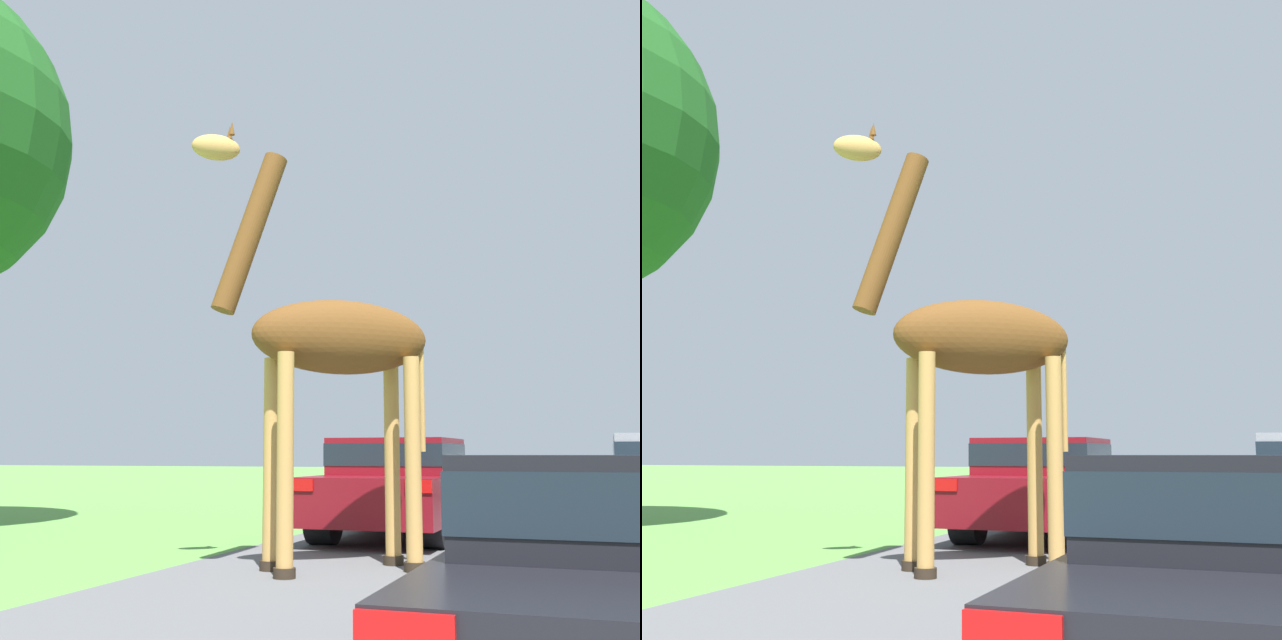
{
  "view_description": "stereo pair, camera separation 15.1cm",
  "coord_description": "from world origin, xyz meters",
  "views": [
    {
      "loc": [
        0.9,
        -0.15,
        1.28
      ],
      "look_at": [
        -2.22,
        8.62,
        2.84
      ],
      "focal_mm": 45.0,
      "sensor_mm": 36.0,
      "label": 1
    },
    {
      "loc": [
        1.04,
        -0.1,
        1.28
      ],
      "look_at": [
        -2.22,
        8.62,
        2.84
      ],
      "focal_mm": 45.0,
      "sensor_mm": 36.0,
      "label": 2
    }
  ],
  "objects": [
    {
      "name": "giraffe_near_road",
      "position": [
        -2.05,
        8.54,
        2.48
      ],
      "size": [
        2.56,
        2.11,
        5.08
      ],
      "rotation": [
        0.0,
        0.0,
        2.22
      ],
      "color": "tan",
      "rests_on": "ground"
    },
    {
      "name": "car_queue_right",
      "position": [
        -2.25,
        12.39,
        0.81
      ],
      "size": [
        1.99,
        4.35,
        1.53
      ],
      "color": "maroon",
      "rests_on": "ground"
    },
    {
      "name": "road",
      "position": [
        0.0,
        30.0,
        0.0
      ],
      "size": [
        7.84,
        120.0,
        0.0
      ],
      "color": "#5B5B5E",
      "rests_on": "ground"
    },
    {
      "name": "car_lead_maroon",
      "position": [
        1.0,
        4.41,
        0.69
      ],
      "size": [
        1.83,
        3.93,
        1.28
      ],
      "color": "black",
      "rests_on": "ground"
    },
    {
      "name": "car_far_ahead",
      "position": [
        0.99,
        26.7,
        0.67
      ],
      "size": [
        1.98,
        4.13,
        1.25
      ],
      "color": "silver",
      "rests_on": "ground"
    }
  ]
}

